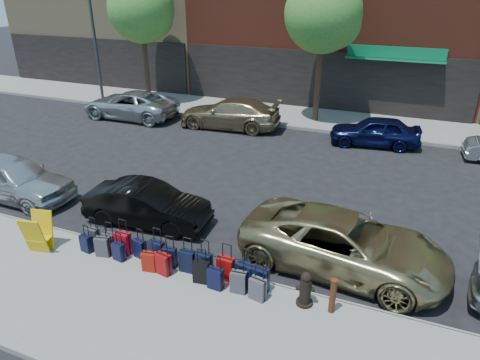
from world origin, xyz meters
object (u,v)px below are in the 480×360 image
at_px(fire_hydrant, 305,290).
at_px(car_near_0, 13,178).
at_px(suitcase_front_5, 170,257).
at_px(car_near_2, 344,243).
at_px(car_far_1, 230,113).
at_px(bollard, 333,295).
at_px(car_near_1, 147,205).
at_px(display_rack, 38,233).
at_px(tree_left, 143,11).
at_px(streetlight, 95,24).
at_px(car_far_0, 130,105).
at_px(car_far_2, 375,131).
at_px(tree_center, 326,16).

xyz_separation_m(fire_hydrant, car_near_0, (-10.82, 1.71, 0.21)).
height_order(suitcase_front_5, car_near_2, car_near_2).
height_order(car_near_0, car_far_1, car_far_1).
distance_m(bollard, car_near_1, 6.49).
relative_size(fire_hydrant, display_rack, 0.80).
relative_size(tree_left, streetlight, 0.91).
xyz_separation_m(fire_hydrant, display_rack, (-7.36, -0.61, 0.14)).
relative_size(tree_left, car_far_0, 1.36).
bearing_deg(car_near_2, car_near_0, 96.42).
relative_size(suitcase_front_5, car_near_0, 0.20).
xyz_separation_m(display_rack, car_near_1, (1.81, 2.59, -0.04)).
bearing_deg(suitcase_front_5, streetlight, 126.40).
bearing_deg(fire_hydrant, suitcase_front_5, 167.75).
relative_size(car_near_1, car_far_0, 0.74).
relative_size(fire_hydrant, car_far_2, 0.22).
distance_m(tree_left, car_far_2, 14.69).
bearing_deg(car_far_1, car_near_0, -24.65).
height_order(car_near_0, car_near_2, car_near_0).
relative_size(tree_center, suitcase_front_5, 8.17).
bearing_deg(car_near_2, car_near_1, 95.06).
height_order(tree_left, car_near_2, tree_left).
height_order(bollard, display_rack, display_rack).
xyz_separation_m(fire_hydrant, car_far_2, (0.24, 11.96, 0.13)).
bearing_deg(suitcase_front_5, car_near_2, 17.51).
bearing_deg(fire_hydrant, streetlight, 129.24).
relative_size(streetlight, suitcase_front_5, 8.99).
xyz_separation_m(suitcase_front_5, car_far_2, (3.88, 11.87, 0.26)).
distance_m(tree_center, display_rack, 16.35).
xyz_separation_m(car_near_1, car_near_2, (6.07, -0.01, 0.10)).
bearing_deg(display_rack, suitcase_front_5, -0.92).
bearing_deg(display_rack, car_far_2, 47.21).
distance_m(car_near_1, car_far_2, 11.54).
bearing_deg(bollard, display_rack, -175.77).
xyz_separation_m(streetlight, car_near_0, (5.56, -11.99, -3.90)).
bearing_deg(bollard, car_near_1, 162.06).
height_order(streetlight, bollard, streetlight).
xyz_separation_m(bollard, car_far_2, (-0.39, 11.98, 0.08)).
bearing_deg(car_far_0, car_far_2, 91.28).
distance_m(suitcase_front_5, car_near_2, 4.58).
xyz_separation_m(tree_center, streetlight, (-13.44, -0.70, -0.75)).
relative_size(bollard, car_near_2, 0.16).
xyz_separation_m(tree_center, bollard, (3.58, -14.43, -4.81)).
relative_size(suitcase_front_5, car_far_0, 0.17).
relative_size(bollard, car_far_0, 0.16).
bearing_deg(car_far_1, tree_center, 117.73).
height_order(car_near_2, car_far_0, car_near_2).
xyz_separation_m(suitcase_front_5, bollard, (4.27, -0.11, 0.18)).
bearing_deg(tree_center, car_near_0, -121.83).
bearing_deg(car_near_2, suitcase_front_5, 119.40).
height_order(tree_center, car_near_0, tree_center).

